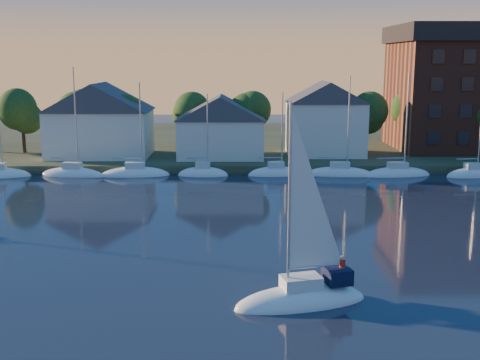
{
  "coord_description": "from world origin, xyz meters",
  "views": [
    {
      "loc": [
        -3.86,
        -21.5,
        13.66
      ],
      "look_at": [
        -3.65,
        22.0,
        4.91
      ],
      "focal_mm": 45.0,
      "sensor_mm": 36.0,
      "label": 1
    }
  ],
  "objects_px": {
    "clubhouse_east": "(325,117)",
    "hero_sailboat": "(303,294)",
    "clubhouse_centre": "(221,126)",
    "clubhouse_west": "(100,119)"
  },
  "relations": [
    {
      "from": "clubhouse_east",
      "to": "hero_sailboat",
      "type": "relative_size",
      "value": 0.84
    },
    {
      "from": "clubhouse_west",
      "to": "clubhouse_east",
      "type": "height_order",
      "value": "clubhouse_east"
    },
    {
      "from": "clubhouse_west",
      "to": "clubhouse_east",
      "type": "distance_m",
      "value": 30.02
    },
    {
      "from": "clubhouse_centre",
      "to": "hero_sailboat",
      "type": "xyz_separation_m",
      "value": [
        5.88,
        -46.34,
        -4.59
      ]
    },
    {
      "from": "clubhouse_centre",
      "to": "clubhouse_east",
      "type": "distance_m",
      "value": 14.17
    },
    {
      "from": "clubhouse_east",
      "to": "clubhouse_west",
      "type": "bearing_deg",
      "value": -178.09
    },
    {
      "from": "clubhouse_east",
      "to": "hero_sailboat",
      "type": "height_order",
      "value": "hero_sailboat"
    },
    {
      "from": "hero_sailboat",
      "to": "clubhouse_centre",
      "type": "bearing_deg",
      "value": -97.55
    },
    {
      "from": "clubhouse_east",
      "to": "clubhouse_centre",
      "type": "bearing_deg",
      "value": -171.87
    },
    {
      "from": "clubhouse_centre",
      "to": "clubhouse_east",
      "type": "height_order",
      "value": "clubhouse_east"
    }
  ]
}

